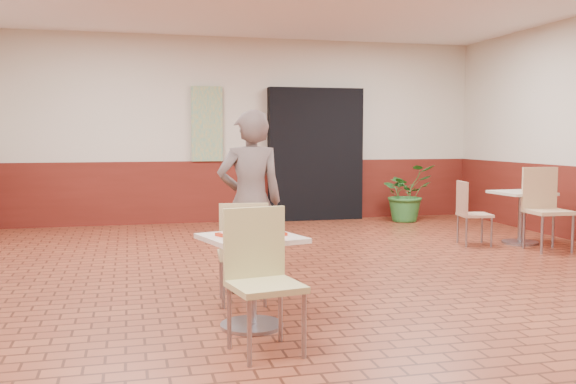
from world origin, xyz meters
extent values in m
cube|color=brown|center=(0.00, 0.00, 0.00)|extent=(8.00, 10.00, 0.01)
cube|color=beige|center=(0.00, 5.00, 1.50)|extent=(8.00, 0.01, 3.00)
cube|color=#541710|center=(0.00, 4.98, 0.50)|extent=(8.00, 0.04, 1.00)
cube|color=black|center=(1.20, 4.88, 1.10)|extent=(1.60, 0.22, 2.20)
cube|color=gray|center=(-0.60, 4.94, 1.60)|extent=(0.50, 0.03, 1.20)
cube|color=beige|center=(-0.97, -0.86, 0.66)|extent=(0.64, 0.64, 0.04)
cylinder|color=gray|center=(-0.97, -0.86, 0.32)|extent=(0.07, 0.07, 0.64)
cylinder|color=gray|center=(-0.97, -0.86, 0.01)|extent=(0.47, 0.47, 0.03)
cube|color=tan|center=(-0.99, -1.45, 0.44)|extent=(0.50, 0.50, 0.04)
cube|color=tan|center=(-1.03, -1.26, 0.70)|extent=(0.43, 0.11, 0.47)
cylinder|color=gray|center=(-1.14, -1.66, 0.21)|extent=(0.03, 0.03, 0.42)
cylinder|color=gray|center=(-0.78, -1.60, 0.21)|extent=(0.03, 0.03, 0.42)
cylinder|color=gray|center=(-1.21, -1.30, 0.21)|extent=(0.03, 0.03, 0.42)
cylinder|color=gray|center=(-0.84, -1.23, 0.21)|extent=(0.03, 0.03, 0.42)
cube|color=tan|center=(-0.92, -0.15, 0.41)|extent=(0.43, 0.43, 0.04)
cube|color=tan|center=(-0.93, -0.33, 0.65)|extent=(0.40, 0.06, 0.44)
cylinder|color=gray|center=(-0.73, 0.00, 0.19)|extent=(0.03, 0.03, 0.39)
cylinder|color=gray|center=(-1.07, 0.03, 0.19)|extent=(0.03, 0.03, 0.39)
cylinder|color=gray|center=(-0.76, -0.34, 0.19)|extent=(0.03, 0.03, 0.39)
cylinder|color=gray|center=(-1.10, -0.31, 0.19)|extent=(0.03, 0.03, 0.39)
imported|color=brown|center=(-0.78, 0.21, 0.82)|extent=(0.61, 0.41, 1.64)
cube|color=#B4250D|center=(-0.97, -0.86, 0.69)|extent=(0.42, 0.33, 0.02)
cube|color=#E18585|center=(-0.97, -0.86, 0.70)|extent=(0.37, 0.28, 0.00)
torus|color=#DEAC51|center=(-1.08, -0.78, 0.72)|extent=(0.11, 0.11, 0.03)
ellipsoid|color=#C08438|center=(-0.87, -0.93, 0.72)|extent=(0.15, 0.10, 0.04)
cube|color=white|center=(-0.87, -0.93, 0.75)|extent=(0.13, 0.08, 0.01)
ellipsoid|color=#C5721B|center=(-0.92, -0.91, 0.72)|extent=(0.03, 0.03, 0.02)
cylinder|color=white|center=(-0.87, -0.75, 0.75)|extent=(0.07, 0.07, 0.09)
cylinder|color=blue|center=(-0.87, -0.75, 0.76)|extent=(0.08, 0.08, 0.02)
cube|color=beige|center=(3.14, 1.93, 0.67)|extent=(0.65, 0.65, 0.04)
cylinder|color=gray|center=(3.14, 1.93, 0.32)|extent=(0.07, 0.07, 0.65)
cylinder|color=gray|center=(3.14, 1.93, 0.01)|extent=(0.47, 0.47, 0.03)
cube|color=tan|center=(2.49, 1.98, 0.39)|extent=(0.44, 0.44, 0.04)
cube|color=tan|center=(2.32, 2.00, 0.62)|extent=(0.09, 0.38, 0.42)
cylinder|color=gray|center=(2.62, 1.79, 0.19)|extent=(0.03, 0.03, 0.37)
cylinder|color=gray|center=(2.68, 2.11, 0.19)|extent=(0.03, 0.03, 0.37)
cylinder|color=gray|center=(2.30, 1.84, 0.19)|extent=(0.03, 0.03, 0.37)
cylinder|color=gray|center=(2.36, 2.16, 0.19)|extent=(0.03, 0.03, 0.37)
cube|color=tan|center=(3.15, 1.38, 0.48)|extent=(0.50, 0.50, 0.04)
cube|color=tan|center=(3.16, 1.59, 0.76)|extent=(0.47, 0.06, 0.51)
cylinder|color=gray|center=(2.93, 1.19, 0.23)|extent=(0.03, 0.03, 0.46)
cylinder|color=gray|center=(3.33, 1.16, 0.23)|extent=(0.03, 0.03, 0.46)
cylinder|color=gray|center=(2.96, 1.59, 0.23)|extent=(0.03, 0.03, 0.46)
cylinder|color=gray|center=(3.36, 1.57, 0.23)|extent=(0.03, 0.03, 0.46)
imported|color=#2C6E2C|center=(2.60, 4.32, 0.47)|extent=(0.98, 0.89, 0.94)
camera|label=1|loc=(-1.83, -5.41, 1.41)|focal=40.00mm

